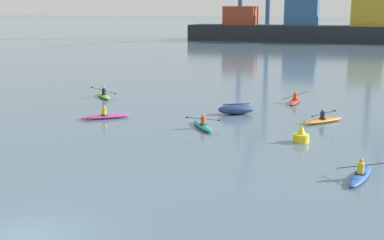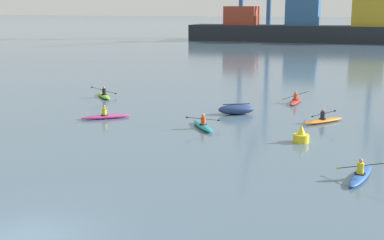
{
  "view_description": "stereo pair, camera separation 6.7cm",
  "coord_description": "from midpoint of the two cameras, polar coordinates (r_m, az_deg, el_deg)",
  "views": [
    {
      "loc": [
        10.17,
        -13.13,
        7.46
      ],
      "look_at": [
        0.08,
        16.69,
        0.6
      ],
      "focal_mm": 48.66,
      "sensor_mm": 36.0,
      "label": 1
    },
    {
      "loc": [
        10.23,
        -13.11,
        7.46
      ],
      "look_at": [
        0.08,
        16.69,
        0.6
      ],
      "focal_mm": 48.66,
      "sensor_mm": 36.0,
      "label": 2
    }
  ],
  "objects": [
    {
      "name": "kayak_teal",
      "position": [
        32.65,
        1.13,
        -0.61
      ],
      "size": [
        2.45,
        3.12,
        0.95
      ],
      "color": "teal",
      "rests_on": "ground"
    },
    {
      "name": "kayak_magenta",
      "position": [
        35.9,
        -9.5,
        0.41
      ],
      "size": [
        3.09,
        2.51,
        1.01
      ],
      "color": "#C13384",
      "rests_on": "ground"
    },
    {
      "name": "kayak_lime",
      "position": [
        44.37,
        -9.7,
        2.66
      ],
      "size": [
        2.71,
        2.94,
        1.02
      ],
      "color": "#7ABC2D",
      "rests_on": "ground"
    },
    {
      "name": "kayak_orange",
      "position": [
        35.27,
        14.14,
        -0.01
      ],
      "size": [
        2.65,
        2.99,
        1.05
      ],
      "color": "orange",
      "rests_on": "ground"
    },
    {
      "name": "kayak_red",
      "position": [
        42.11,
        11.2,
        2.09
      ],
      "size": [
        2.17,
        3.42,
        1.07
      ],
      "color": "red",
      "rests_on": "ground"
    },
    {
      "name": "capsized_dinghy",
      "position": [
        37.01,
        4.81,
        1.18
      ],
      "size": [
        2.81,
        2.17,
        0.76
      ],
      "color": "navy",
      "rests_on": "ground"
    },
    {
      "name": "container_barge",
      "position": [
        117.87,
        12.09,
        9.88
      ],
      "size": [
        49.72,
        9.19,
        9.09
      ],
      "color": "#1E2328",
      "rests_on": "ground"
    },
    {
      "name": "channel_buoy",
      "position": [
        29.88,
        11.82,
        -1.72
      ],
      "size": [
        0.9,
        0.9,
        1.0
      ],
      "color": "yellow",
      "rests_on": "ground"
    },
    {
      "name": "kayak_blue",
      "position": [
        24.34,
        17.93,
        -5.75
      ],
      "size": [
        2.19,
        3.45,
        0.96
      ],
      "color": "#2856B2",
      "rests_on": "ground"
    }
  ]
}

